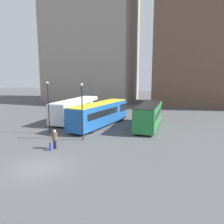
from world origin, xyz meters
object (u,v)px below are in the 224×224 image
object	(u,v)px
bus_1	(100,113)
lamp_post_0	(48,104)
lamp_post_1	(82,108)
suitcase	(51,147)
traveler	(55,138)
bus_0	(76,109)
bus_2	(149,115)

from	to	relation	value
bus_1	lamp_post_0	distance (m)	7.30
lamp_post_1	suitcase	bearing A→B (deg)	-110.40
traveler	suitcase	bearing A→B (deg)	151.06
bus_0	traveler	world-z (taller)	bus_0
lamp_post_0	lamp_post_1	distance (m)	5.02
bus_2	lamp_post_1	xyz separation A→B (m)	(-5.73, -7.94, 1.85)
suitcase	lamp_post_0	bearing A→B (deg)	22.92
bus_0	lamp_post_1	size ratio (longest dim) A/B	1.91
traveler	lamp_post_0	distance (m)	6.24
bus_1	traveler	distance (m)	10.13
bus_1	lamp_post_0	bearing A→B (deg)	153.39
bus_1	bus_2	bearing A→B (deg)	-70.04
bus_2	traveler	xyz separation A→B (m)	(-7.00, -11.25, -0.59)
bus_0	lamp_post_0	distance (m)	8.44
lamp_post_0	lamp_post_1	xyz separation A→B (m)	(4.90, -1.11, -0.05)
bus_0	bus_2	bearing A→B (deg)	-97.45
bus_2	lamp_post_1	size ratio (longest dim) A/B	1.55
suitcase	lamp_post_1	bearing A→B (deg)	-32.78
bus_0	lamp_post_0	world-z (taller)	lamp_post_0
lamp_post_1	lamp_post_0	bearing A→B (deg)	167.27
bus_2	bus_1	bearing A→B (deg)	98.86
bus_2	lamp_post_0	xyz separation A→B (m)	(-10.63, -6.83, 1.90)
bus_0	lamp_post_1	bearing A→B (deg)	-149.12
bus_1	traveler	bearing A→B (deg)	-173.36
bus_0	traveler	xyz separation A→B (m)	(4.43, -12.62, -0.64)
bus_0	lamp_post_1	xyz separation A→B (m)	(5.70, -9.31, 1.80)
bus_2	suitcase	distance (m)	13.82
traveler	lamp_post_0	size ratio (longest dim) A/B	0.30
bus_0	bus_1	distance (m)	5.59
bus_2	traveler	size ratio (longest dim) A/B	5.08
bus_2	lamp_post_0	distance (m)	12.78
bus_2	traveler	world-z (taller)	bus_2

